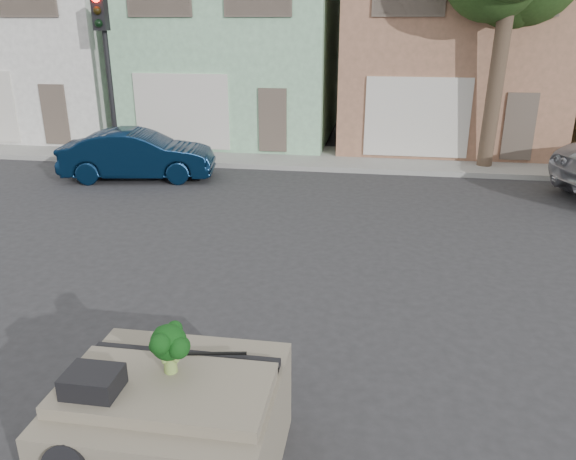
# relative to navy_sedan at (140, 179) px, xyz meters

# --- Properties ---
(ground_plane) EXTENTS (120.00, 120.00, 0.00)m
(ground_plane) POSITION_rel_navy_sedan_xyz_m (4.83, -7.44, 0.00)
(ground_plane) COLOR #303033
(ground_plane) RESTS_ON ground
(sidewalk) EXTENTS (40.00, 3.00, 0.15)m
(sidewalk) POSITION_rel_navy_sedan_xyz_m (4.83, 3.06, 0.07)
(sidewalk) COLOR gray
(sidewalk) RESTS_ON ground
(townhouse_white) EXTENTS (7.20, 8.20, 7.55)m
(townhouse_white) POSITION_rel_navy_sedan_xyz_m (-6.17, 7.06, 3.77)
(townhouse_white) COLOR silver
(townhouse_white) RESTS_ON ground
(townhouse_mint) EXTENTS (7.20, 8.20, 7.55)m
(townhouse_mint) POSITION_rel_navy_sedan_xyz_m (1.33, 7.06, 3.77)
(townhouse_mint) COLOR #92C99E
(townhouse_mint) RESTS_ON ground
(townhouse_tan) EXTENTS (7.20, 8.20, 7.55)m
(townhouse_tan) POSITION_rel_navy_sedan_xyz_m (8.83, 7.06, 3.77)
(townhouse_tan) COLOR #9B6B51
(townhouse_tan) RESTS_ON ground
(navy_sedan) EXTENTS (4.37, 2.17, 1.38)m
(navy_sedan) POSITION_rel_navy_sedan_xyz_m (0.00, 0.00, 0.00)
(navy_sedan) COLOR black
(navy_sedan) RESTS_ON ground
(traffic_signal) EXTENTS (0.40, 0.40, 5.10)m
(traffic_signal) POSITION_rel_navy_sedan_xyz_m (-1.67, 2.06, 2.55)
(traffic_signal) COLOR black
(traffic_signal) RESTS_ON ground
(tree_near) EXTENTS (4.40, 4.00, 8.50)m
(tree_near) POSITION_rel_navy_sedan_xyz_m (9.83, 2.36, 4.25)
(tree_near) COLOR #223F17
(tree_near) RESTS_ON ground
(car_dashboard) EXTENTS (2.00, 1.80, 1.12)m
(car_dashboard) POSITION_rel_navy_sedan_xyz_m (4.83, -10.44, 0.56)
(car_dashboard) COLOR #78705E
(car_dashboard) RESTS_ON ground
(instrument_hump) EXTENTS (0.48, 0.38, 0.20)m
(instrument_hump) POSITION_rel_navy_sedan_xyz_m (4.25, -10.79, 1.22)
(instrument_hump) COLOR black
(instrument_hump) RESTS_ON car_dashboard
(wiper_arm) EXTENTS (0.69, 0.15, 0.02)m
(wiper_arm) POSITION_rel_navy_sedan_xyz_m (5.11, -10.06, 1.13)
(wiper_arm) COLOR black
(wiper_arm) RESTS_ON car_dashboard
(broccoli) EXTENTS (0.52, 0.52, 0.50)m
(broccoli) POSITION_rel_navy_sedan_xyz_m (4.82, -10.40, 1.37)
(broccoli) COLOR black
(broccoli) RESTS_ON car_dashboard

